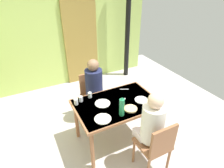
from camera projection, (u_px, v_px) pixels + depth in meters
ground_plane at (99, 142)px, 3.16m from camera, size 5.84×5.84×0.00m
wall_back at (55, 25)px, 4.16m from camera, size 4.50×0.10×2.88m
door_wooden at (81, 42)px, 4.53m from camera, size 0.80×0.05×2.00m
stove_pipe_column at (128, 21)px, 4.55m from camera, size 0.12×0.12×2.88m
dining_table at (117, 107)px, 2.90m from camera, size 1.25×0.82×0.74m
chair_near_diner at (156, 145)px, 2.46m from camera, size 0.40×0.40×0.87m
chair_far_diner at (92, 93)px, 3.52m from camera, size 0.40×0.40×0.87m
person_near_diner at (152, 122)px, 2.42m from camera, size 0.30×0.37×0.77m
person_far_diner at (94, 83)px, 3.27m from camera, size 0.30×0.37×0.77m
water_bottle_green_near at (122, 107)px, 2.54m from camera, size 0.07×0.07×0.29m
dinner_plate_near_left at (103, 119)px, 2.53m from camera, size 0.23×0.23×0.01m
dinner_plate_near_right at (141, 100)px, 2.91m from camera, size 0.20×0.20×0.01m
dinner_plate_far_center at (103, 103)px, 2.83m from camera, size 0.23×0.23×0.01m
drinking_glass_by_near_diner at (81, 99)px, 2.87m from camera, size 0.06×0.06×0.09m
drinking_glass_by_far_diner at (90, 95)px, 2.96m from camera, size 0.06×0.06×0.09m
drinking_glass_spare_center at (76, 102)px, 2.80m from camera, size 0.06×0.06×0.10m
bread_plate_sliced at (131, 109)px, 2.71m from camera, size 0.19×0.19×0.02m
cutlery_knife_near at (124, 89)px, 3.19m from camera, size 0.14×0.08×0.00m
cutlery_fork_near at (123, 101)px, 2.90m from camera, size 0.13×0.10×0.00m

